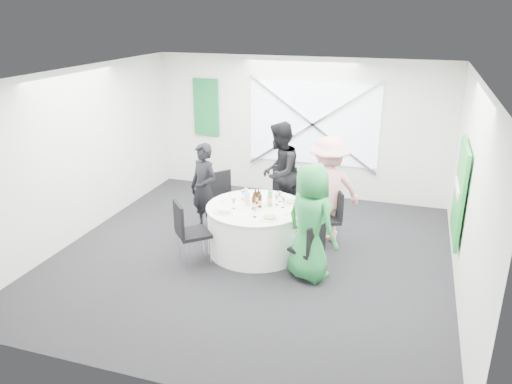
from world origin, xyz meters
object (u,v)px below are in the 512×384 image
(person_woman_pink, at_px, (328,190))
(chair_back_left, at_px, (223,196))
(green_water_bottle, at_px, (270,199))
(chair_back, at_px, (282,191))
(clear_water_bottle, at_px, (247,199))
(chair_front_left, at_px, (187,228))
(person_man_back, at_px, (279,173))
(chair_front_right, at_px, (310,247))
(person_man_back_left, at_px, (204,188))
(person_woman_green, at_px, (311,222))
(banquet_table, at_px, (256,229))
(chair_back_right, at_px, (331,214))

(person_woman_pink, bearing_deg, chair_back_left, -33.55)
(person_woman_pink, bearing_deg, green_water_bottle, 2.85)
(chair_back, height_order, clear_water_bottle, clear_water_bottle)
(chair_front_left, relative_size, person_man_back, 0.55)
(chair_front_right, bearing_deg, person_man_back_left, -86.19)
(chair_back, distance_m, chair_front_left, 2.16)
(chair_back_left, xyz_separation_m, person_man_back_left, (-0.28, -0.20, 0.18))
(person_man_back, xyz_separation_m, green_water_bottle, (0.18, -1.20, -0.03))
(chair_front_left, height_order, person_man_back, person_man_back)
(person_man_back, bearing_deg, person_man_back_left, -52.17)
(chair_back, height_order, person_man_back_left, person_man_back_left)
(person_woman_green, height_order, green_water_bottle, person_woman_green)
(person_woman_pink, height_order, person_woman_green, person_woman_pink)
(banquet_table, relative_size, chair_back, 1.51)
(chair_back_right, relative_size, person_man_back, 0.52)
(person_woman_green, bearing_deg, clear_water_bottle, 3.62)
(chair_back, xyz_separation_m, chair_front_right, (0.90, -1.78, -0.11))
(chair_back_right, bearing_deg, person_man_back_left, -114.19)
(chair_back_left, height_order, chair_back_right, chair_back_left)
(person_man_back_left, bearing_deg, chair_back_left, 58.29)
(person_man_back, bearing_deg, person_woman_green, 28.53)
(chair_front_left, distance_m, person_woman_pink, 2.34)
(chair_front_left, height_order, person_man_back_left, person_man_back_left)
(chair_front_left, height_order, green_water_bottle, green_water_bottle)
(person_woman_green, bearing_deg, chair_front_right, 149.58)
(chair_front_right, height_order, clear_water_bottle, clear_water_bottle)
(chair_back, relative_size, person_man_back_left, 0.66)
(chair_front_left, xyz_separation_m, person_woman_pink, (1.83, 1.44, 0.30))
(chair_back_left, bearing_deg, chair_back_right, -54.34)
(person_man_back_left, distance_m, green_water_bottle, 1.34)
(chair_back_right, bearing_deg, person_woman_green, -31.93)
(green_water_bottle, relative_size, clear_water_bottle, 1.11)
(chair_back_right, xyz_separation_m, person_man_back_left, (-2.17, -0.09, 0.22))
(chair_back_right, distance_m, chair_front_left, 2.31)
(chair_front_left, height_order, clear_water_bottle, clear_water_bottle)
(banquet_table, xyz_separation_m, person_man_back_left, (-1.08, 0.46, 0.40))
(person_woman_pink, bearing_deg, chair_front_left, 3.43)
(chair_back_left, relative_size, clear_water_bottle, 3.64)
(chair_front_left, distance_m, green_water_bottle, 1.35)
(green_water_bottle, bearing_deg, chair_back_right, 27.57)
(chair_back_left, height_order, person_woman_pink, person_woman_pink)
(chair_back_left, bearing_deg, chair_back, -20.09)
(person_man_back, bearing_deg, person_woman_pink, 59.72)
(person_man_back, xyz_separation_m, person_woman_pink, (0.97, -0.59, -0.02))
(person_woman_pink, relative_size, person_woman_green, 1.04)
(person_woman_pink, relative_size, green_water_bottle, 5.79)
(chair_front_left, height_order, person_woman_pink, person_woman_pink)
(chair_front_right, xyz_separation_m, person_man_back, (-0.98, 1.87, 0.42))
(chair_front_right, relative_size, person_man_back_left, 0.54)
(person_man_back_left, bearing_deg, green_water_bottle, 6.52)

